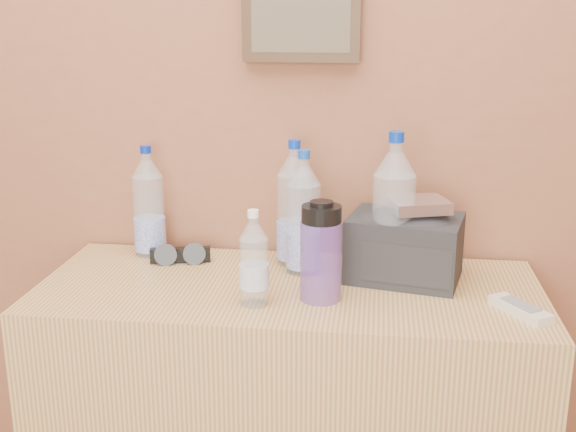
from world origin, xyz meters
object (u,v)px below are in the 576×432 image
object	(u,v)px
nalgene_bottle	(321,252)
sunglasses	(180,255)
pet_large_c	(294,210)
pet_large_b	(303,219)
pet_large_d	(393,218)
ac_remote	(520,309)
foil_packet	(418,205)
pet_large_a	(149,207)
pet_small	(254,263)
toiletry_bag	(405,244)
dresser	(289,423)

from	to	relation	value
nalgene_bottle	sunglasses	xyz separation A→B (m)	(-0.39, 0.20, -0.09)
pet_large_c	sunglasses	world-z (taller)	pet_large_c
pet_large_b	pet_large_d	distance (m)	0.23
pet_large_b	pet_large_c	bearing A→B (deg)	116.19
ac_remote	foil_packet	bearing A→B (deg)	-161.16
pet_large_a	pet_large_b	world-z (taller)	pet_large_b
pet_large_a	pet_large_c	xyz separation A→B (m)	(0.40, -0.02, 0.01)
ac_remote	pet_small	bearing A→B (deg)	-121.90
nalgene_bottle	foil_packet	xyz separation A→B (m)	(0.22, 0.14, 0.08)
nalgene_bottle	toiletry_bag	world-z (taller)	nalgene_bottle
foil_packet	pet_large_b	bearing A→B (deg)	172.50
pet_large_c	sunglasses	size ratio (longest dim) A/B	2.08
dresser	ac_remote	distance (m)	0.66
pet_large_c	nalgene_bottle	distance (m)	0.26
sunglasses	foil_packet	distance (m)	0.64
nalgene_bottle	ac_remote	xyz separation A→B (m)	(0.44, -0.03, -0.10)
pet_large_b	sunglasses	size ratio (longest dim) A/B	1.99
dresser	pet_large_a	distance (m)	0.68
pet_large_d	nalgene_bottle	distance (m)	0.21
pet_large_c	pet_small	distance (m)	0.30
pet_large_c	nalgene_bottle	size ratio (longest dim) A/B	1.41
pet_large_c	pet_large_d	distance (m)	0.28
nalgene_bottle	toiletry_bag	distance (m)	0.25
pet_large_a	pet_large_b	size ratio (longest dim) A/B	0.95
pet_small	nalgene_bottle	distance (m)	0.16
dresser	sunglasses	world-z (taller)	sunglasses
dresser	foil_packet	size ratio (longest dim) A/B	9.08
pet_large_b	pet_large_d	bearing A→B (deg)	-13.77
dresser	pet_large_b	world-z (taller)	pet_large_b
dresser	ac_remote	world-z (taller)	ac_remote
pet_large_d	sunglasses	xyz separation A→B (m)	(-0.55, 0.08, -0.14)
ac_remote	sunglasses	bearing A→B (deg)	-139.33
ac_remote	toiletry_bag	bearing A→B (deg)	-160.56
pet_large_b	pet_large_a	bearing A→B (deg)	169.03
dresser	pet_small	bearing A→B (deg)	-117.45
nalgene_bottle	ac_remote	size ratio (longest dim) A/B	1.52
pet_large_b	sunglasses	xyz separation A→B (m)	(-0.33, 0.03, -0.12)
pet_large_c	nalgene_bottle	world-z (taller)	pet_large_c
foil_packet	toiletry_bag	bearing A→B (deg)	148.46
dresser	foil_packet	bearing A→B (deg)	12.34
nalgene_bottle	ac_remote	distance (m)	0.46
dresser	pet_large_b	size ratio (longest dim) A/B	3.86
sunglasses	pet_large_c	bearing A→B (deg)	-6.18
pet_large_c	foil_packet	size ratio (longest dim) A/B	2.45
pet_large_c	pet_small	size ratio (longest dim) A/B	1.48
sunglasses	pet_large_a	bearing A→B (deg)	136.60
dresser	pet_large_a	world-z (taller)	pet_large_a
pet_large_d	pet_large_a	bearing A→B (deg)	168.07
pet_large_b	pet_large_c	distance (m)	0.07
pet_large_a	pet_large_d	world-z (taller)	pet_large_d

